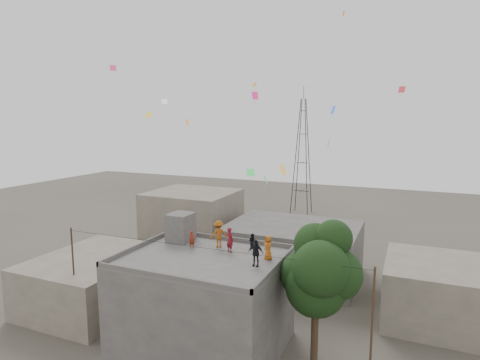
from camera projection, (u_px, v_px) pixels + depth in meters
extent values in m
plane|color=#444037|center=(204.00, 346.00, 26.41)|extent=(140.00, 140.00, 0.00)
cube|color=#494744|center=(203.00, 303.00, 25.97)|extent=(10.00, 8.00, 6.00)
cube|color=#565451|center=(203.00, 258.00, 25.52)|extent=(10.00, 8.00, 0.10)
cube|color=#494744|center=(229.00, 239.00, 29.05)|extent=(10.00, 0.15, 0.30)
cube|color=#494744|center=(168.00, 277.00, 21.92)|extent=(10.00, 0.15, 0.30)
cube|color=#494744|center=(276.00, 266.00, 23.56)|extent=(0.15, 8.00, 0.30)
cube|color=#494744|center=(139.00, 246.00, 27.42)|extent=(0.15, 8.00, 0.30)
cube|color=#494744|center=(181.00, 227.00, 28.98)|extent=(1.60, 1.80, 2.00)
cube|color=#676051|center=(95.00, 280.00, 32.24)|extent=(8.00, 10.00, 4.00)
cube|color=#494744|center=(293.00, 251.00, 37.97)|extent=(12.00, 9.00, 5.00)
cube|color=#676051|center=(193.00, 223.00, 44.34)|extent=(9.00, 8.00, 7.00)
cube|color=#676051|center=(434.00, 291.00, 29.68)|extent=(7.00, 8.00, 4.40)
cylinder|color=black|center=(314.00, 337.00, 23.75)|extent=(0.44, 0.44, 4.00)
cylinder|color=black|center=(318.00, 312.00, 23.55)|extent=(0.64, 0.91, 2.14)
sphere|color=black|center=(316.00, 286.00, 23.28)|extent=(3.60, 3.60, 3.60)
sphere|color=black|center=(337.00, 274.00, 23.00)|extent=(3.00, 3.00, 3.00)
sphere|color=black|center=(303.00, 274.00, 24.02)|extent=(2.80, 2.80, 2.80)
sphere|color=black|center=(321.00, 269.00, 22.19)|extent=(3.20, 3.20, 3.20)
sphere|color=black|center=(315.00, 245.00, 23.88)|extent=(2.60, 2.60, 2.60)
sphere|color=black|center=(333.00, 238.00, 23.09)|extent=(2.20, 2.20, 2.20)
cylinder|color=black|center=(74.00, 279.00, 28.23)|extent=(0.12, 0.12, 7.40)
cylinder|color=black|center=(372.00, 335.00, 20.84)|extent=(0.12, 0.12, 7.40)
cylinder|color=black|center=(200.00, 247.00, 24.02)|extent=(20.00, 0.52, 0.02)
cylinder|color=black|center=(295.00, 157.00, 62.53)|extent=(1.27, 1.27, 18.01)
cylinder|color=black|center=(306.00, 158.00, 61.86)|extent=(1.27, 1.27, 18.01)
cylinder|color=black|center=(309.00, 157.00, 63.41)|extent=(1.27, 1.27, 18.01)
cylinder|color=black|center=(298.00, 156.00, 64.07)|extent=(1.27, 1.27, 18.01)
cube|color=black|center=(301.00, 191.00, 63.77)|extent=(2.36, 0.08, 0.08)
cube|color=black|center=(301.00, 191.00, 63.77)|extent=(0.08, 2.36, 0.08)
cube|color=black|center=(302.00, 163.00, 63.10)|extent=(1.81, 0.08, 0.08)
cube|color=black|center=(302.00, 163.00, 63.10)|extent=(0.08, 1.81, 0.08)
cube|color=black|center=(303.00, 134.00, 62.43)|extent=(1.26, 0.08, 0.08)
cube|color=black|center=(303.00, 134.00, 62.43)|extent=(0.08, 1.26, 0.08)
cube|color=black|center=(303.00, 111.00, 61.90)|extent=(0.82, 0.08, 0.08)
cube|color=black|center=(303.00, 111.00, 61.90)|extent=(0.08, 0.82, 0.08)
cylinder|color=black|center=(304.00, 92.00, 61.49)|extent=(0.08, 0.08, 2.00)
imported|color=maroon|center=(230.00, 240.00, 26.45)|extent=(0.72, 0.62, 1.66)
imported|color=#C15F16|center=(268.00, 247.00, 25.03)|extent=(0.87, 0.90, 1.55)
imported|color=black|center=(252.00, 242.00, 26.96)|extent=(0.65, 0.57, 1.13)
imported|color=black|center=(256.00, 253.00, 23.91)|extent=(0.98, 0.48, 1.62)
imported|color=#9A4C11|center=(219.00, 234.00, 27.39)|extent=(1.36, 1.34, 1.88)
imported|color=maroon|center=(192.00, 240.00, 27.30)|extent=(0.49, 0.52, 1.19)
plane|color=orange|center=(187.00, 122.00, 33.27)|extent=(0.21, 0.51, 0.47)
plane|color=#DE2374|center=(255.00, 96.00, 28.35)|extent=(0.34, 0.54, 0.55)
plane|color=#FFAB27|center=(255.00, 84.00, 36.32)|extent=(0.35, 0.50, 0.37)
plane|color=blue|center=(333.00, 110.00, 27.60)|extent=(0.43, 0.56, 0.54)
plane|color=white|center=(164.00, 101.00, 37.12)|extent=(0.55, 0.50, 0.46)
plane|color=orange|center=(344.00, 13.00, 31.27)|extent=(0.12, 0.37, 0.36)
plane|color=#37D04F|center=(251.00, 172.00, 27.91)|extent=(0.64, 0.55, 0.46)
plane|color=#D1313E|center=(402.00, 89.00, 29.35)|extent=(0.52, 0.38, 0.44)
plane|color=yellow|center=(149.00, 115.00, 29.16)|extent=(0.50, 0.33, 0.38)
plane|color=#53CDFA|center=(301.00, 45.00, 39.26)|extent=(0.17, 0.36, 0.33)
plane|color=#E74971|center=(113.00, 68.00, 29.11)|extent=(0.51, 0.44, 0.37)
plane|color=gold|center=(283.00, 170.00, 21.07)|extent=(0.27, 0.57, 0.51)
plane|color=green|center=(266.00, 179.00, 29.00)|extent=(0.39, 0.61, 0.50)
plane|color=blue|center=(329.00, 142.00, 27.25)|extent=(0.19, 0.53, 0.54)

